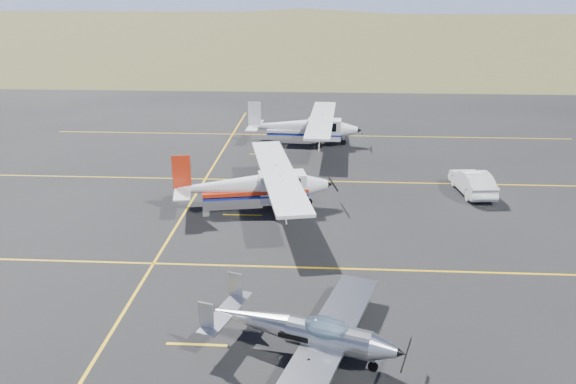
% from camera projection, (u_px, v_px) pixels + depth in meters
% --- Properties ---
extents(ground, '(1600.00, 1600.00, 0.00)m').
position_uv_depth(ground, '(294.00, 292.00, 21.26)').
color(ground, '#383D1C').
rests_on(ground, ground).
extents(apron, '(72.00, 72.00, 0.02)m').
position_uv_depth(apron, '(301.00, 220.00, 27.82)').
color(apron, black).
rests_on(apron, ground).
extents(aircraft_low_wing, '(6.16, 8.35, 1.83)m').
position_uv_depth(aircraft_low_wing, '(307.00, 332.00, 17.30)').
color(aircraft_low_wing, silver).
rests_on(aircraft_low_wing, apron).
extents(aircraft_cessna, '(7.54, 12.00, 3.03)m').
position_uv_depth(aircraft_cessna, '(255.00, 184.00, 28.84)').
color(aircraft_cessna, white).
rests_on(aircraft_cessna, apron).
extents(aircraft_plain, '(7.23, 12.06, 3.05)m').
position_uv_depth(aircraft_plain, '(305.00, 126.00, 40.82)').
color(aircraft_plain, silver).
rests_on(aircraft_plain, apron).
extents(sedan, '(1.85, 4.23, 1.35)m').
position_uv_depth(sedan, '(472.00, 182.00, 31.23)').
color(sedan, white).
rests_on(sedan, apron).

